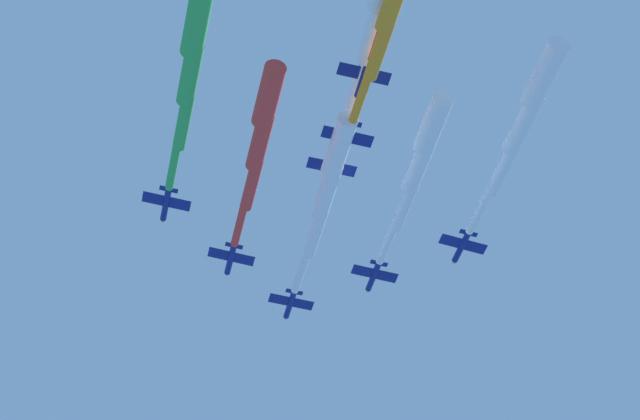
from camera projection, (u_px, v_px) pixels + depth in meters
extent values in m
cylinder|color=navy|center=(290.00, 303.00, 264.03)|extent=(1.22, 9.00, 1.21)
cone|color=yellow|center=(286.00, 318.00, 267.89)|extent=(1.15, 1.30, 1.15)
cylinder|color=black|center=(295.00, 289.00, 260.41)|extent=(0.91, 0.60, 0.90)
ellipsoid|color=black|center=(289.00, 307.00, 265.84)|extent=(0.83, 1.90, 0.75)
cube|color=navy|center=(291.00, 302.00, 263.59)|extent=(8.37, 2.71, 0.99)
cube|color=yellow|center=(271.00, 297.00, 263.27)|extent=(0.71, 2.30, 0.17)
cube|color=yellow|center=(311.00, 306.00, 263.99)|extent=(0.71, 2.30, 0.17)
cube|color=navy|center=(294.00, 292.00, 261.15)|extent=(3.19, 1.10, 0.43)
cube|color=yellow|center=(295.00, 288.00, 261.75)|extent=(0.31, 1.40, 1.90)
cylinder|color=white|center=(302.00, 270.00, 255.76)|extent=(1.55, 13.31, 1.54)
cylinder|color=white|center=(316.00, 232.00, 246.95)|extent=(2.32, 13.31, 2.30)
cylinder|color=white|center=(327.00, 191.00, 238.07)|extent=(3.08, 13.32, 3.07)
cylinder|color=white|center=(339.00, 146.00, 229.19)|extent=(3.85, 13.32, 3.84)
cylinder|color=navy|center=(231.00, 258.00, 252.68)|extent=(1.27, 9.00, 1.23)
cone|color=yellow|center=(227.00, 274.00, 256.54)|extent=(1.18, 1.30, 1.17)
cylinder|color=black|center=(235.00, 242.00, 249.05)|extent=(0.93, 0.60, 0.92)
ellipsoid|color=black|center=(230.00, 263.00, 254.49)|extent=(0.85, 1.90, 0.77)
cube|color=navy|center=(231.00, 257.00, 252.23)|extent=(8.36, 2.73, 1.22)
cube|color=yellow|center=(210.00, 252.00, 252.00)|extent=(0.72, 2.30, 0.19)
cube|color=yellow|center=(252.00, 261.00, 252.56)|extent=(0.72, 2.30, 0.19)
cube|color=navy|center=(234.00, 246.00, 249.79)|extent=(3.19, 1.11, 0.51)
cube|color=yellow|center=(235.00, 242.00, 250.40)|extent=(0.37, 1.40, 1.90)
cylinder|color=red|center=(240.00, 223.00, 244.65)|extent=(1.62, 12.56, 1.57)
cylinder|color=red|center=(252.00, 184.00, 236.33)|extent=(2.40, 12.56, 2.35)
cylinder|color=red|center=(260.00, 141.00, 227.96)|extent=(3.19, 12.56, 3.14)
cylinder|color=red|center=(269.00, 95.00, 219.58)|extent=(3.97, 12.57, 3.92)
cylinder|color=navy|center=(374.00, 275.00, 257.08)|extent=(1.29, 9.01, 1.22)
cone|color=yellow|center=(367.00, 291.00, 260.93)|extent=(1.17, 1.31, 1.16)
cylinder|color=black|center=(380.00, 260.00, 253.46)|extent=(0.92, 0.61, 0.92)
ellipsoid|color=black|center=(372.00, 279.00, 258.89)|extent=(0.85, 1.91, 0.76)
cube|color=navy|center=(375.00, 274.00, 256.63)|extent=(8.38, 2.76, 1.12)
cube|color=yellow|center=(354.00, 269.00, 256.34)|extent=(0.72, 2.31, 0.18)
cube|color=yellow|center=(395.00, 278.00, 257.02)|extent=(0.72, 2.31, 0.18)
cube|color=navy|center=(379.00, 263.00, 254.19)|extent=(3.20, 1.12, 0.47)
cube|color=yellow|center=(379.00, 259.00, 254.80)|extent=(0.35, 1.40, 1.90)
cylinder|color=white|center=(388.00, 242.00, 249.20)|extent=(1.64, 12.17, 1.55)
cylinder|color=white|center=(405.00, 205.00, 241.16)|extent=(2.42, 12.17, 2.33)
cylinder|color=white|center=(418.00, 166.00, 233.07)|extent=(3.20, 12.18, 3.11)
cylinder|color=white|center=(433.00, 123.00, 224.97)|extent=(3.97, 12.18, 3.88)
cylinder|color=navy|center=(166.00, 203.00, 242.11)|extent=(1.23, 9.00, 1.22)
cone|color=yellow|center=(163.00, 221.00, 245.96)|extent=(1.16, 1.30, 1.16)
cylinder|color=black|center=(169.00, 186.00, 238.48)|extent=(0.91, 0.60, 0.91)
ellipsoid|color=black|center=(165.00, 208.00, 243.92)|extent=(0.83, 1.90, 0.76)
cube|color=navy|center=(166.00, 201.00, 241.66)|extent=(8.36, 2.71, 1.10)
cube|color=yellow|center=(145.00, 196.00, 241.38)|extent=(0.71, 2.30, 0.18)
cube|color=yellow|center=(188.00, 206.00, 242.03)|extent=(0.71, 2.30, 0.18)
cube|color=navy|center=(169.00, 189.00, 239.22)|extent=(3.19, 1.10, 0.46)
cube|color=yellow|center=(170.00, 185.00, 239.83)|extent=(0.34, 1.40, 1.90)
cylinder|color=green|center=(174.00, 164.00, 234.06)|extent=(1.56, 12.62, 1.55)
cylinder|color=green|center=(184.00, 121.00, 225.70)|extent=(2.34, 12.62, 2.33)
cylinder|color=green|center=(190.00, 74.00, 217.29)|extent=(3.11, 12.62, 3.10)
cylinder|color=green|center=(197.00, 22.00, 208.87)|extent=(3.89, 12.62, 3.88)
cylinder|color=navy|center=(462.00, 246.00, 250.11)|extent=(1.42, 9.02, 1.25)
cone|color=yellow|center=(454.00, 262.00, 253.95)|extent=(1.21, 1.32, 1.19)
cylinder|color=black|center=(470.00, 230.00, 246.50)|extent=(0.95, 0.62, 0.94)
ellipsoid|color=black|center=(459.00, 250.00, 251.92)|extent=(0.89, 1.92, 0.79)
cube|color=navy|center=(463.00, 244.00, 249.67)|extent=(8.38, 2.86, 1.38)
cube|color=yellow|center=(442.00, 238.00, 249.41)|extent=(0.75, 2.31, 0.20)
cube|color=yellow|center=(484.00, 249.00, 250.01)|extent=(0.75, 2.31, 0.20)
cube|color=navy|center=(468.00, 233.00, 247.23)|extent=(3.20, 1.16, 0.57)
cube|color=yellow|center=(469.00, 229.00, 247.85)|extent=(0.43, 1.41, 1.90)
cylinder|color=white|center=(480.00, 209.00, 241.97)|extent=(1.84, 13.01, 1.59)
cylinder|color=white|center=(503.00, 168.00, 233.41)|extent=(2.63, 13.02, 2.39)
cylinder|color=white|center=(523.00, 123.00, 224.79)|extent=(3.43, 13.04, 3.18)
cylinder|color=white|center=(545.00, 74.00, 216.18)|extent=(4.22, 13.05, 3.98)
cylinder|color=navy|center=(331.00, 169.00, 238.84)|extent=(1.28, 9.01, 1.21)
cone|color=yellow|center=(325.00, 187.00, 242.71)|extent=(1.16, 1.31, 1.15)
cylinder|color=black|center=(337.00, 151.00, 235.21)|extent=(0.91, 0.61, 0.91)
ellipsoid|color=black|center=(329.00, 174.00, 240.66)|extent=(0.84, 1.91, 0.75)
cube|color=navy|center=(331.00, 167.00, 238.40)|extent=(8.39, 2.77, 1.00)
cube|color=yellow|center=(309.00, 162.00, 238.11)|extent=(0.73, 2.31, 0.17)
cube|color=yellow|center=(354.00, 171.00, 238.77)|extent=(0.73, 2.31, 0.17)
cube|color=navy|center=(335.00, 155.00, 235.95)|extent=(3.20, 1.13, 0.43)
cube|color=yellow|center=(336.00, 150.00, 236.56)|extent=(0.33, 1.40, 1.90)
cylinder|color=white|center=(344.00, 128.00, 230.69)|extent=(1.64, 12.91, 1.54)
cylinder|color=white|center=(360.00, 81.00, 222.13)|extent=(2.41, 12.92, 2.30)
cylinder|color=white|center=(374.00, 30.00, 213.52)|extent=(3.18, 12.93, 3.07)
cylinder|color=navy|center=(347.00, 139.00, 227.55)|extent=(1.28, 9.01, 1.21)
cone|color=yellow|center=(340.00, 159.00, 231.40)|extent=(1.16, 1.31, 1.15)
cylinder|color=black|center=(353.00, 119.00, 223.92)|extent=(0.91, 0.61, 0.91)
ellipsoid|color=black|center=(344.00, 144.00, 229.35)|extent=(0.84, 1.91, 0.76)
cube|color=navy|center=(347.00, 137.00, 227.10)|extent=(8.39, 2.76, 1.03)
cube|color=yellow|center=(324.00, 131.00, 226.78)|extent=(0.72, 2.31, 0.17)
cube|color=yellow|center=(370.00, 142.00, 227.52)|extent=(0.72, 2.31, 0.17)
cube|color=navy|center=(352.00, 123.00, 224.66)|extent=(3.20, 1.12, 0.44)
cube|color=yellow|center=(352.00, 119.00, 225.27)|extent=(0.33, 1.40, 1.90)
cylinder|color=orange|center=(361.00, 96.00, 219.71)|extent=(1.63, 12.02, 1.54)
cylinder|color=orange|center=(379.00, 50.00, 211.78)|extent=(2.40, 12.03, 2.31)
cylinder|color=navy|center=(363.00, 76.00, 220.16)|extent=(1.26, 9.01, 1.22)
cone|color=yellow|center=(356.00, 98.00, 224.02)|extent=(1.16, 1.31, 1.16)
cylinder|color=black|center=(370.00, 55.00, 216.53)|extent=(0.91, 0.60, 0.91)
ellipsoid|color=black|center=(361.00, 82.00, 221.98)|extent=(0.84, 1.90, 0.76)
cube|color=navy|center=(364.00, 74.00, 219.72)|extent=(8.38, 2.74, 1.08)
cube|color=yellow|center=(340.00, 68.00, 219.44)|extent=(0.72, 2.30, 0.18)
cube|color=yellow|center=(388.00, 79.00, 220.08)|extent=(0.72, 2.30, 0.18)
cube|color=navy|center=(369.00, 59.00, 217.27)|extent=(3.20, 1.11, 0.46)
cube|color=yellow|center=(369.00, 55.00, 217.88)|extent=(0.34, 1.40, 1.90)
cylinder|color=red|center=(379.00, 26.00, 211.82)|extent=(1.61, 13.50, 1.55)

